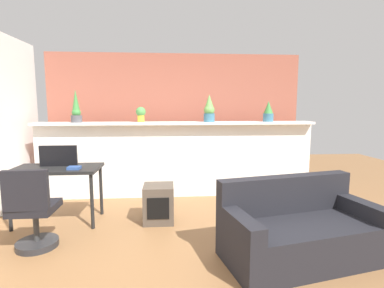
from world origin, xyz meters
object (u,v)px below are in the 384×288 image
at_px(couch, 299,231).
at_px(office_chair, 33,215).
at_px(potted_plant_2, 209,110).
at_px(potted_plant_0, 76,109).
at_px(tv_monitor, 58,156).
at_px(side_cube_shelf, 159,203).
at_px(potted_plant_3, 268,112).
at_px(potted_plant_1, 141,114).
at_px(desk, 57,174).
at_px(book_on_desk, 74,168).

bearing_deg(couch, office_chair, 172.11).
distance_m(potted_plant_2, couch, 2.54).
height_order(potted_plant_0, couch, potted_plant_0).
height_order(tv_monitor, office_chair, tv_monitor).
bearing_deg(side_cube_shelf, potted_plant_2, 52.66).
height_order(potted_plant_3, tv_monitor, potted_plant_3).
bearing_deg(tv_monitor, potted_plant_1, 42.73).
distance_m(potted_plant_3, desk, 3.41).
bearing_deg(potted_plant_3, desk, -162.49).
distance_m(tv_monitor, office_chair, 0.98).
relative_size(potted_plant_0, couch, 0.31).
bearing_deg(book_on_desk, potted_plant_3, 21.47).
bearing_deg(potted_plant_3, potted_plant_2, -179.70).
bearing_deg(tv_monitor, potted_plant_3, 16.19).
relative_size(potted_plant_0, office_chair, 0.58).
bearing_deg(desk, tv_monitor, 88.51).
relative_size(potted_plant_1, book_on_desk, 1.64).
relative_size(potted_plant_2, couch, 0.27).
xyz_separation_m(office_chair, book_on_desk, (0.25, 0.62, 0.38)).
bearing_deg(potted_plant_2, potted_plant_0, -179.53).
distance_m(potted_plant_1, office_chair, 2.29).
bearing_deg(potted_plant_3, side_cube_shelf, -149.50).
distance_m(potted_plant_1, tv_monitor, 1.48).
height_order(tv_monitor, side_cube_shelf, tv_monitor).
distance_m(potted_plant_0, tv_monitor, 1.08).
xyz_separation_m(potted_plant_1, office_chair, (-1.00, -1.78, -1.03)).
xyz_separation_m(office_chair, side_cube_shelf, (1.32, 0.68, -0.14)).
relative_size(desk, couch, 0.65).
distance_m(potted_plant_0, side_cube_shelf, 2.11).
height_order(office_chair, book_on_desk, office_chair).
bearing_deg(desk, office_chair, -88.97).
relative_size(potted_plant_3, book_on_desk, 2.28).
distance_m(potted_plant_2, tv_monitor, 2.41).
distance_m(potted_plant_1, desk, 1.62).
height_order(tv_monitor, couch, tv_monitor).
distance_m(side_cube_shelf, book_on_desk, 1.18).
xyz_separation_m(desk, side_cube_shelf, (1.33, -0.08, -0.42)).
bearing_deg(office_chair, side_cube_shelf, 27.30).
bearing_deg(potted_plant_0, tv_monitor, -89.15).
distance_m(book_on_desk, couch, 2.76).
relative_size(potted_plant_1, couch, 0.15).
height_order(desk, couch, couch).
height_order(potted_plant_3, desk, potted_plant_3).
bearing_deg(book_on_desk, potted_plant_2, 31.09).
bearing_deg(potted_plant_0, potted_plant_3, 0.42).
bearing_deg(potted_plant_2, couch, -73.39).
xyz_separation_m(potted_plant_1, tv_monitor, (-1.01, -0.94, -0.53)).
height_order(potted_plant_1, side_cube_shelf, potted_plant_1).
relative_size(potted_plant_3, couch, 0.21).
bearing_deg(side_cube_shelf, potted_plant_3, 30.50).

